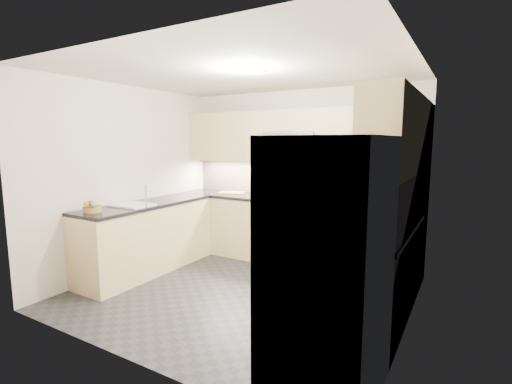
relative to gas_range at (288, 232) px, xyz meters
name	(u,v)px	position (x,y,z in m)	size (l,w,h in m)	color
floor	(241,292)	(0.00, -1.28, -0.46)	(3.60, 3.20, 0.00)	black
ceiling	(240,72)	(0.00, -1.28, 2.04)	(3.60, 3.20, 0.02)	beige
wall_back	(298,175)	(0.00, 0.32, 0.79)	(3.60, 0.02, 2.50)	beige
wall_front	(126,210)	(0.00, -2.88, 0.79)	(3.60, 0.02, 2.50)	beige
wall_left	(130,179)	(-1.80, -1.28, 0.79)	(0.02, 3.20, 2.50)	beige
wall_right	(411,200)	(1.80, -1.28, 0.79)	(0.02, 3.20, 2.50)	beige
base_cab_back_left	(227,223)	(-1.09, 0.02, -0.01)	(1.42, 0.60, 0.90)	#D7C081
base_cab_back_right	(364,242)	(1.09, 0.02, -0.01)	(1.42, 0.60, 0.90)	#D7C081
base_cab_right	(376,275)	(1.50, -1.12, -0.01)	(0.60, 1.70, 0.90)	#D7C081
base_cab_peninsula	(148,238)	(-1.50, -1.28, -0.01)	(0.60, 2.00, 0.90)	#D7C081
countertop_back_left	(227,194)	(-1.09, 0.02, 0.47)	(1.42, 0.63, 0.04)	black
countertop_back_right	(366,207)	(1.09, 0.02, 0.47)	(1.42, 0.63, 0.04)	black
countertop_right	(379,229)	(1.50, -1.12, 0.47)	(0.63, 1.70, 0.04)	black
countertop_peninsula	(147,204)	(-1.50, -1.28, 0.47)	(0.63, 2.00, 0.04)	black
upper_cab_back	(294,137)	(0.00, 0.15, 1.37)	(3.60, 0.35, 0.75)	#D7C081
upper_cab_right	(399,135)	(1.62, -1.00, 1.37)	(0.35, 1.95, 0.75)	#D7C081
backsplash_back	(298,179)	(0.00, 0.32, 0.74)	(3.60, 0.01, 0.51)	tan
backsplash_right	(417,199)	(1.80, -0.82, 0.74)	(0.01, 2.30, 0.51)	tan
gas_range	(288,232)	(0.00, 0.00, 0.00)	(0.76, 0.65, 0.91)	#A8ABB0
range_cooktop	(289,201)	(0.00, 0.00, 0.46)	(0.76, 0.65, 0.03)	black
oven_door_glass	(278,237)	(0.00, -0.33, -0.01)	(0.62, 0.02, 0.45)	black
oven_handle	(277,218)	(0.00, -0.35, 0.26)	(0.02, 0.02, 0.60)	#B2B5BA
microwave	(293,145)	(0.00, 0.12, 1.24)	(0.76, 0.40, 0.40)	gray
microwave_door	(287,146)	(0.00, -0.08, 1.24)	(0.60, 0.01, 0.28)	black
refrigerator	(329,270)	(1.45, -2.43, 0.45)	(0.70, 0.90, 1.80)	#A2A5A9
fridge_handle_left	(268,261)	(1.08, -2.61, 0.49)	(0.02, 0.02, 1.20)	#B2B5BA
fridge_handle_right	(291,248)	(1.08, -2.25, 0.49)	(0.02, 0.02, 1.20)	#B2B5BA
sink_basin	(132,210)	(-1.50, -1.53, 0.42)	(0.52, 0.38, 0.16)	white
faucet	(146,196)	(-1.24, -1.53, 0.62)	(0.03, 0.03, 0.28)	silver
utensil_bowl	(394,202)	(1.46, -0.12, 0.57)	(0.31, 0.31, 0.18)	#62B34D
cutting_board	(232,193)	(-1.04, 0.09, 0.49)	(0.41, 0.29, 0.01)	#D44614
fruit_basket	(92,209)	(-1.55, -2.06, 0.52)	(0.20, 0.20, 0.07)	olive
fruit_apple	(91,203)	(-1.51, -2.11, 0.60)	(0.07, 0.07, 0.07)	#A63912
fruit_pear	(94,204)	(-1.45, -2.11, 0.60)	(0.08, 0.08, 0.08)	#69BA50
dish_towel_check	(275,230)	(-0.03, -0.37, 0.10)	(0.16, 0.01, 0.31)	silver
dish_towel_blue	(288,232)	(0.18, -0.37, 0.10)	(0.17, 0.01, 0.32)	navy
fruit_orange	(86,204)	(-1.51, -2.16, 0.60)	(0.06, 0.06, 0.06)	#F55B1B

